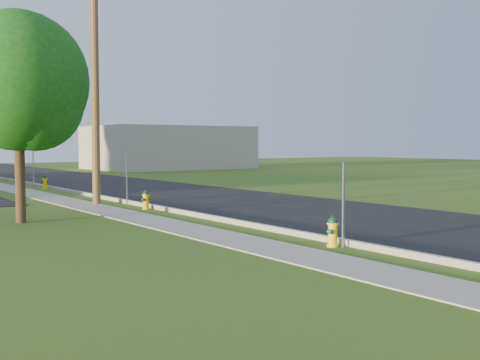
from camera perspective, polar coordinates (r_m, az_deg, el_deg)
name	(u,v)px	position (r m, az deg, el deg)	size (l,w,h in m)	color
road	(311,212)	(21.40, 6.72, -3.02)	(8.00, 120.00, 0.02)	black
curb	(216,218)	(18.95, -2.29, -3.64)	(0.15, 120.00, 0.15)	#A3A095
sidewalk	(167,225)	(18.07, -6.95, -4.21)	(1.50, 120.00, 0.03)	gray
utility_pole_mid	(95,79)	(24.65, -13.59, 9.28)	(1.40, 0.32, 9.80)	brown
sign_post_near	(343,205)	(14.20, 9.78, -2.34)	(0.05, 0.04, 2.00)	gray
sign_post_mid	(127,180)	(23.99, -10.68, 0.03)	(0.05, 0.04, 2.00)	gray
sign_post_far	(33,169)	(35.42, -19.00, 1.01)	(0.05, 0.04, 2.00)	gray
distant_building	(168,148)	(57.85, -6.80, 3.07)	(14.00, 10.00, 4.00)	#A19B8C
tree_verge	(22,87)	(19.53, -19.96, 8.33)	(4.25, 4.25, 6.44)	#342718
hydrant_near	(333,232)	(14.33, 8.80, -4.85)	(0.38, 0.34, 0.74)	yellow
hydrant_mid	(146,200)	(22.36, -8.91, -1.86)	(0.38, 0.34, 0.73)	#F6B700
hydrant_far	(45,182)	(33.05, -18.03, -0.20)	(0.41, 0.36, 0.80)	yellow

